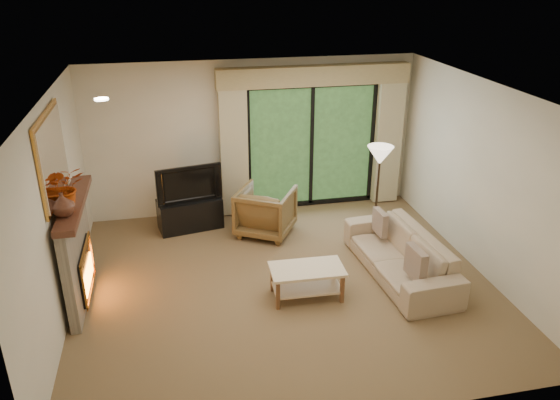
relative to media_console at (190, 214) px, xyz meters
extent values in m
plane|color=brown|center=(1.15, -1.95, -0.25)|extent=(5.50, 5.50, 0.00)
plane|color=white|center=(1.15, -1.95, 2.35)|extent=(5.50, 5.50, 0.00)
plane|color=beige|center=(1.15, 0.55, 1.05)|extent=(5.00, 0.00, 5.00)
plane|color=beige|center=(1.15, -4.45, 1.05)|extent=(5.00, 0.00, 5.00)
plane|color=beige|center=(-1.60, -1.95, 1.05)|extent=(0.00, 5.00, 5.00)
plane|color=beige|center=(3.90, -1.95, 1.05)|extent=(0.00, 5.00, 5.00)
cube|color=tan|center=(0.80, 0.39, 0.95)|extent=(0.45, 0.18, 2.35)
cube|color=tan|center=(3.50, 0.39, 0.95)|extent=(0.45, 0.18, 2.35)
cube|color=tan|center=(2.15, 0.41, 2.07)|extent=(3.20, 0.24, 0.32)
cube|color=black|center=(0.00, 0.00, 0.00)|extent=(1.07, 0.63, 0.50)
imported|color=black|center=(0.00, 0.00, 0.55)|extent=(1.05, 0.32, 0.60)
imported|color=brown|center=(1.17, -0.43, 0.13)|extent=(1.12, 1.13, 0.76)
imported|color=tan|center=(2.76, -2.05, 0.06)|extent=(0.95, 2.16, 0.62)
cube|color=#4D3024|center=(2.69, -2.66, 0.28)|extent=(0.13, 0.41, 0.41)
cube|color=#4D3024|center=(2.69, -1.45, 0.27)|extent=(0.11, 0.36, 0.36)
imported|color=#4B281B|center=(-1.46, -2.18, 1.26)|extent=(0.32, 0.32, 0.28)
imported|color=#9C350A|center=(-1.46, -1.95, 1.37)|extent=(0.57, 0.53, 0.51)
camera|label=1|loc=(-0.21, -8.15, 3.76)|focal=35.00mm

